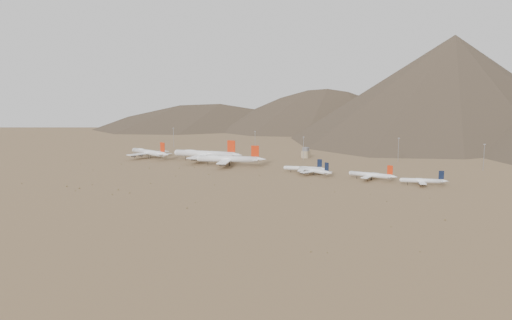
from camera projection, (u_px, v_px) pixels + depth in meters
The scene contains 16 objects.
ground at pixel (225, 171), 476.87m from camera, with size 3000.00×3000.00×0.00m, color olive.
mountain_ridge at pixel (429, 58), 1223.85m from camera, with size 4400.00×1000.00×300.00m.
widebody_west at pixel (149, 152), 559.30m from camera, with size 66.32×52.12×20.00m.
widebody_centre at pixel (205, 154), 536.36m from camera, with size 79.44×62.16×23.83m.
widebody_east at pixel (228, 159), 504.14m from camera, with size 68.24×54.72×21.44m.
narrowbody_a at pixel (304, 168), 464.91m from camera, with size 38.85×28.88×13.26m.
narrowbody_b at pixel (314, 171), 451.36m from camera, with size 39.27×29.30×13.49m.
narrowbody_c at pixel (372, 175), 427.28m from camera, with size 43.12×30.83×14.22m.
narrowbody_d at pixel (423, 181), 404.16m from camera, with size 36.88×27.53×12.69m.
control_tower at pixel (306, 153), 563.57m from camera, with size 8.00×8.00×12.00m.
mast_far_west at pixel (174, 136), 665.87m from camera, with size 2.00×0.60×25.70m.
mast_west at pixel (255, 140), 616.38m from camera, with size 2.00×0.60×25.70m.
mast_centre at pixel (304, 147), 546.58m from camera, with size 2.00×0.60×25.70m.
mast_east at pixel (398, 148), 534.47m from camera, with size 2.00×0.60×25.70m.
mast_far_east at pixel (484, 156), 476.47m from camera, with size 2.00×0.60×25.70m.
desert_scrub at pixel (150, 185), 405.84m from camera, with size 397.88×178.76×0.90m.
Camera 1 is at (263.77, -390.70, 78.77)m, focal length 35.00 mm.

